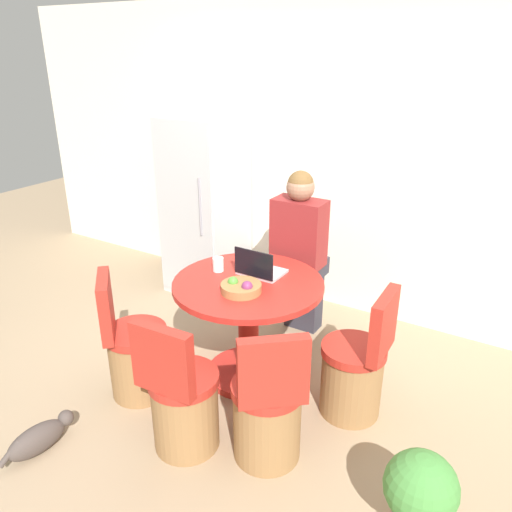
{
  "coord_description": "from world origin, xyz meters",
  "views": [
    {
      "loc": [
        1.65,
        -2.23,
        2.21
      ],
      "look_at": [
        0.03,
        0.4,
        0.9
      ],
      "focal_mm": 35.0,
      "sensor_mm": 36.0,
      "label": 1
    }
  ],
  "objects_px": {
    "chair_near_camera": "(183,404)",
    "cat": "(39,438)",
    "chair_near_right_corner": "(268,414)",
    "fruit_bowl": "(241,287)",
    "laptop": "(260,269)",
    "chair_near_left_corner": "(135,354)",
    "person_seated": "(301,247)",
    "potted_plant": "(420,494)",
    "refrigerator": "(205,204)",
    "chair_right_side": "(355,373)",
    "dining_table": "(248,315)"
  },
  "relations": [
    {
      "from": "chair_right_side",
      "to": "chair_near_right_corner",
      "type": "bearing_deg",
      "value": -25.78
    },
    {
      "from": "person_seated",
      "to": "cat",
      "type": "bearing_deg",
      "value": 71.25
    },
    {
      "from": "dining_table",
      "to": "refrigerator",
      "type": "bearing_deg",
      "value": 137.84
    },
    {
      "from": "chair_near_right_corner",
      "to": "potted_plant",
      "type": "relative_size",
      "value": 1.78
    },
    {
      "from": "dining_table",
      "to": "chair_near_left_corner",
      "type": "bearing_deg",
      "value": -134.62
    },
    {
      "from": "chair_near_camera",
      "to": "chair_right_side",
      "type": "relative_size",
      "value": 1.0
    },
    {
      "from": "refrigerator",
      "to": "chair_near_right_corner",
      "type": "height_order",
      "value": "refrigerator"
    },
    {
      "from": "chair_near_left_corner",
      "to": "potted_plant",
      "type": "xyz_separation_m",
      "value": [
        1.92,
        -0.12,
        -0.02
      ]
    },
    {
      "from": "chair_near_left_corner",
      "to": "person_seated",
      "type": "relative_size",
      "value": 0.65
    },
    {
      "from": "chair_near_right_corner",
      "to": "laptop",
      "type": "bearing_deg",
      "value": -96.0
    },
    {
      "from": "chair_near_left_corner",
      "to": "cat",
      "type": "height_order",
      "value": "chair_near_left_corner"
    },
    {
      "from": "cat",
      "to": "potted_plant",
      "type": "bearing_deg",
      "value": -66.89
    },
    {
      "from": "dining_table",
      "to": "chair_near_left_corner",
      "type": "relative_size",
      "value": 1.15
    },
    {
      "from": "chair_near_camera",
      "to": "fruit_bowl",
      "type": "height_order",
      "value": "chair_near_camera"
    },
    {
      "from": "chair_near_left_corner",
      "to": "fruit_bowl",
      "type": "bearing_deg",
      "value": -100.96
    },
    {
      "from": "chair_near_right_corner",
      "to": "chair_near_left_corner",
      "type": "height_order",
      "value": "same"
    },
    {
      "from": "chair_near_left_corner",
      "to": "laptop",
      "type": "distance_m",
      "value": 1.01
    },
    {
      "from": "refrigerator",
      "to": "chair_right_side",
      "type": "relative_size",
      "value": 1.92
    },
    {
      "from": "chair_near_right_corner",
      "to": "fruit_bowl",
      "type": "bearing_deg",
      "value": -84.1
    },
    {
      "from": "chair_near_camera",
      "to": "cat",
      "type": "height_order",
      "value": "chair_near_camera"
    },
    {
      "from": "dining_table",
      "to": "potted_plant",
      "type": "bearing_deg",
      "value": -26.31
    },
    {
      "from": "refrigerator",
      "to": "cat",
      "type": "height_order",
      "value": "refrigerator"
    },
    {
      "from": "chair_near_left_corner",
      "to": "chair_near_right_corner",
      "type": "bearing_deg",
      "value": -137.56
    },
    {
      "from": "chair_near_camera",
      "to": "chair_near_left_corner",
      "type": "distance_m",
      "value": 0.64
    },
    {
      "from": "laptop",
      "to": "cat",
      "type": "bearing_deg",
      "value": 64.61
    },
    {
      "from": "refrigerator",
      "to": "person_seated",
      "type": "relative_size",
      "value": 1.24
    },
    {
      "from": "chair_near_right_corner",
      "to": "cat",
      "type": "xyz_separation_m",
      "value": [
        -1.16,
        -0.67,
        -0.21
      ]
    },
    {
      "from": "chair_right_side",
      "to": "potted_plant",
      "type": "distance_m",
      "value": 0.92
    },
    {
      "from": "refrigerator",
      "to": "laptop",
      "type": "height_order",
      "value": "refrigerator"
    },
    {
      "from": "chair_near_left_corner",
      "to": "potted_plant",
      "type": "bearing_deg",
      "value": -139.03
    },
    {
      "from": "chair_near_camera",
      "to": "chair_right_side",
      "type": "height_order",
      "value": "same"
    },
    {
      "from": "refrigerator",
      "to": "person_seated",
      "type": "height_order",
      "value": "refrigerator"
    },
    {
      "from": "cat",
      "to": "potted_plant",
      "type": "xyz_separation_m",
      "value": [
        2.03,
        0.58,
        0.19
      ]
    },
    {
      "from": "potted_plant",
      "to": "chair_near_left_corner",
      "type": "bearing_deg",
      "value": 176.35
    },
    {
      "from": "laptop",
      "to": "chair_near_left_corner",
      "type": "bearing_deg",
      "value": 51.07
    },
    {
      "from": "chair_near_left_corner",
      "to": "laptop",
      "type": "height_order",
      "value": "laptop"
    },
    {
      "from": "chair_near_camera",
      "to": "cat",
      "type": "distance_m",
      "value": 0.88
    },
    {
      "from": "chair_near_right_corner",
      "to": "potted_plant",
      "type": "distance_m",
      "value": 0.87
    },
    {
      "from": "dining_table",
      "to": "potted_plant",
      "type": "relative_size",
      "value": 2.04
    },
    {
      "from": "person_seated",
      "to": "laptop",
      "type": "height_order",
      "value": "person_seated"
    },
    {
      "from": "chair_near_camera",
      "to": "person_seated",
      "type": "relative_size",
      "value": 0.65
    },
    {
      "from": "chair_right_side",
      "to": "fruit_bowl",
      "type": "relative_size",
      "value": 3.38
    },
    {
      "from": "dining_table",
      "to": "potted_plant",
      "type": "height_order",
      "value": "dining_table"
    },
    {
      "from": "laptop",
      "to": "fruit_bowl",
      "type": "relative_size",
      "value": 1.13
    },
    {
      "from": "person_seated",
      "to": "cat",
      "type": "xyz_separation_m",
      "value": [
        -0.68,
        -1.99,
        -0.67
      ]
    },
    {
      "from": "potted_plant",
      "to": "refrigerator",
      "type": "bearing_deg",
      "value": 145.81
    },
    {
      "from": "laptop",
      "to": "potted_plant",
      "type": "bearing_deg",
      "value": 149.25
    },
    {
      "from": "laptop",
      "to": "dining_table",
      "type": "bearing_deg",
      "value": 86.55
    },
    {
      "from": "potted_plant",
      "to": "chair_near_camera",
      "type": "bearing_deg",
      "value": -175.64
    },
    {
      "from": "chair_near_camera",
      "to": "cat",
      "type": "bearing_deg",
      "value": 31.19
    }
  ]
}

